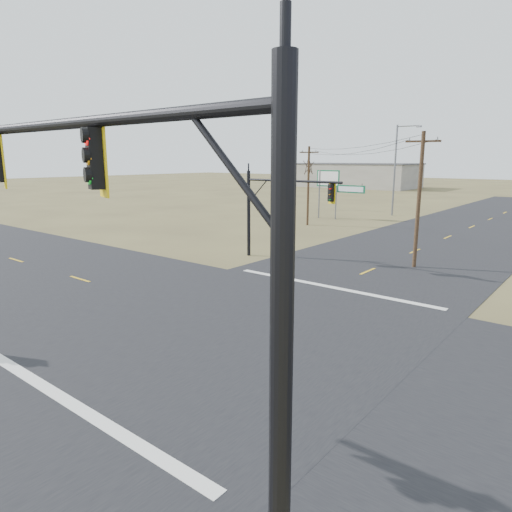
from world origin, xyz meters
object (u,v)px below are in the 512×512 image
at_px(bare_tree_a, 278,171).
at_px(bare_tree_b, 309,166).
at_px(mast_arm_near, 116,217).
at_px(streetlight_c, 397,165).
at_px(highway_sign, 328,184).
at_px(utility_pole_near, 419,198).
at_px(utility_pole_far, 308,184).
at_px(mast_arm_far, 288,197).

xyz_separation_m(bare_tree_a, bare_tree_b, (-1.46, 9.01, 0.47)).
xyz_separation_m(mast_arm_near, streetlight_c, (-14.84, 49.14, 0.25)).
height_order(streetlight_c, bare_tree_a, streetlight_c).
relative_size(streetlight_c, bare_tree_a, 1.58).
distance_m(mast_arm_near, highway_sign, 45.89).
distance_m(utility_pole_near, utility_pole_far, 19.58).
bearing_deg(utility_pole_far, highway_sign, 100.36).
height_order(mast_arm_far, utility_pole_far, utility_pole_far).
bearing_deg(bare_tree_b, mast_arm_far, -59.93).
height_order(bare_tree_a, bare_tree_b, bare_tree_b).
xyz_separation_m(mast_arm_far, streetlight_c, (-4.59, 29.23, 1.68)).
bearing_deg(highway_sign, utility_pole_near, -44.44).
relative_size(bare_tree_a, bare_tree_b, 0.93).
height_order(utility_pole_near, bare_tree_a, utility_pole_near).
bearing_deg(utility_pole_far, bare_tree_a, 150.07).
bearing_deg(mast_arm_near, mast_arm_far, 137.76).
height_order(utility_pole_near, utility_pole_far, utility_pole_near).
bearing_deg(utility_pole_near, mast_arm_far, -152.33).
bearing_deg(mast_arm_near, highway_sign, 135.95).
bearing_deg(highway_sign, mast_arm_near, -62.17).
relative_size(utility_pole_near, streetlight_c, 0.78).
height_order(utility_pole_far, highway_sign, utility_pole_far).
bearing_deg(streetlight_c, bare_tree_b, -159.16).
xyz_separation_m(mast_arm_near, highway_sign, (-19.69, 41.41, -1.80)).
distance_m(utility_pole_far, bare_tree_b, 15.29).
height_order(mast_arm_far, utility_pole_near, utility_pole_near).
relative_size(highway_sign, streetlight_c, 0.52).
distance_m(mast_arm_far, bare_tree_b, 32.98).
height_order(utility_pole_near, streetlight_c, streetlight_c).
bearing_deg(bare_tree_a, streetlight_c, 42.94).
bearing_deg(mast_arm_near, bare_tree_b, 139.44).
distance_m(mast_arm_near, bare_tree_b, 55.32).
distance_m(utility_pole_far, highway_sign, 5.95).
distance_m(mast_arm_near, utility_pole_near, 23.92).
relative_size(utility_pole_near, utility_pole_far, 1.05).
height_order(highway_sign, bare_tree_b, bare_tree_b).
distance_m(utility_pole_near, bare_tree_a, 27.25).
distance_m(mast_arm_near, bare_tree_a, 46.83).
height_order(utility_pole_far, bare_tree_b, utility_pole_far).
bearing_deg(bare_tree_a, bare_tree_b, 99.19).
bearing_deg(mast_arm_far, mast_arm_near, -48.47).
bearing_deg(highway_sign, utility_pole_far, -77.24).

